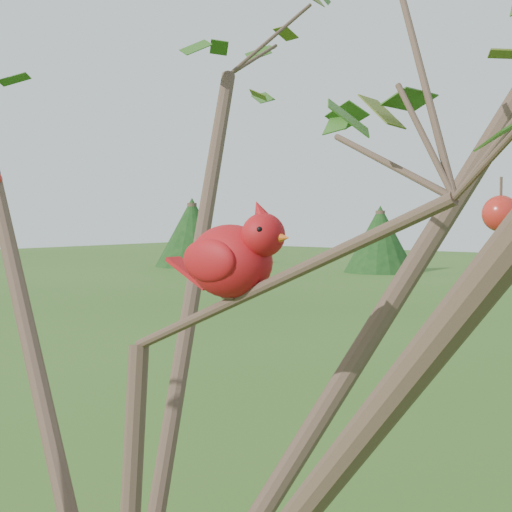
# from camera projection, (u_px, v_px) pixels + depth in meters

# --- Properties ---
(crabapple_tree) EXTENTS (2.35, 2.05, 2.95)m
(crabapple_tree) POSITION_uv_depth(u_px,v_px,m) (111.00, 253.00, 1.11)
(crabapple_tree) COLOR #432F24
(crabapple_tree) RESTS_ON ground
(cardinal) EXTENTS (0.24, 0.12, 0.17)m
(cardinal) POSITION_uv_depth(u_px,v_px,m) (234.00, 258.00, 1.09)
(cardinal) COLOR #A7120E
(cardinal) RESTS_ON ground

